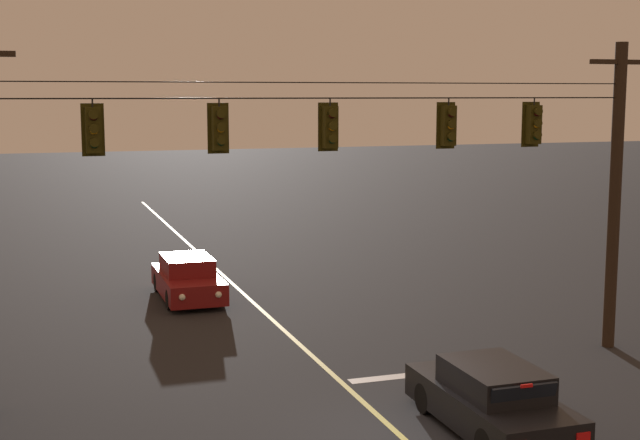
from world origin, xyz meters
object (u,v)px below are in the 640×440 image
traffic_light_leftmost (93,130)px  traffic_light_centre (330,127)px  traffic_light_right_inner (449,125)px  traffic_light_left_inner (220,128)px  traffic_light_rightmost (534,124)px  car_waiting_near_lane (491,400)px  car_oncoming_lead (188,279)px

traffic_light_leftmost → traffic_light_centre: 5.28m
traffic_light_centre → traffic_light_right_inner: (3.00, 0.00, 0.00)m
traffic_light_centre → traffic_light_right_inner: 3.00m
traffic_light_leftmost → traffic_light_left_inner: 2.70m
traffic_light_left_inner → traffic_light_right_inner: size_ratio=1.00×
traffic_light_rightmost → traffic_light_leftmost: bearing=180.0°
traffic_light_rightmost → car_waiting_near_lane: (-3.46, -4.35, -5.26)m
traffic_light_centre → car_waiting_near_lane: traffic_light_centre is taller
traffic_light_leftmost → traffic_light_rightmost: same height
traffic_light_right_inner → car_oncoming_lead: bearing=117.9°
traffic_light_right_inner → traffic_light_rightmost: size_ratio=1.00×
traffic_light_rightmost → car_waiting_near_lane: bearing=-128.5°
traffic_light_left_inner → traffic_light_leftmost: bearing=180.0°
traffic_light_leftmost → traffic_light_left_inner: bearing=0.0°
traffic_light_left_inner → car_oncoming_lead: (0.78, 9.08, -5.26)m
traffic_light_leftmost → traffic_light_rightmost: bearing=0.0°
traffic_light_rightmost → traffic_light_centre: bearing=180.0°
traffic_light_left_inner → traffic_light_rightmost: same height
traffic_light_leftmost → traffic_light_right_inner: (8.28, 0.00, 0.00)m
traffic_light_left_inner → traffic_light_rightmost: (7.92, 0.00, 0.00)m
traffic_light_right_inner → car_waiting_near_lane: (-1.11, -4.35, -5.26)m
traffic_light_right_inner → traffic_light_rightmost: bearing=0.0°
traffic_light_leftmost → traffic_light_centre: same height
traffic_light_rightmost → car_oncoming_lead: traffic_light_rightmost is taller
traffic_light_centre → car_oncoming_lead: traffic_light_centre is taller
traffic_light_leftmost → traffic_light_rightmost: (10.62, 0.00, 0.00)m
car_oncoming_lead → traffic_light_right_inner: bearing=-62.1°
traffic_light_left_inner → traffic_light_rightmost: 7.92m
traffic_light_right_inner → car_waiting_near_lane: 6.91m
car_oncoming_lead → car_waiting_near_lane: bearing=-74.6°
traffic_light_right_inner → traffic_light_rightmost: same height
traffic_light_leftmost → car_waiting_near_lane: bearing=-31.2°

